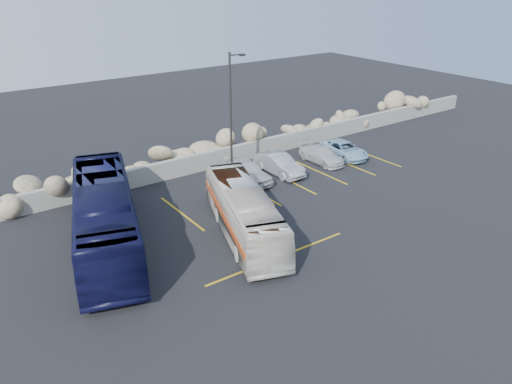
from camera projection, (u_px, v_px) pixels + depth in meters
ground at (297, 253)px, 23.84m from camera, size 90.00×90.00×0.00m
seawall at (179, 167)px, 32.47m from camera, size 60.00×0.40×1.20m
riprap_pile at (170, 152)px, 33.07m from camera, size 54.00×2.80×2.60m
parking_lines at (297, 191)px, 30.43m from camera, size 18.16×9.36×0.01m
lamppost at (232, 114)px, 30.47m from camera, size 1.14×0.18×8.00m
vintage_bus at (244, 212)px, 24.95m from camera, size 5.02×9.28×2.53m
tour_coach at (105, 216)px, 23.85m from camera, size 6.00×11.72×3.19m
car_a at (247, 171)px, 31.60m from camera, size 1.67×4.06×1.38m
car_b at (279, 164)px, 32.82m from camera, size 1.44×4.02×1.32m
car_c at (321, 155)px, 34.77m from camera, size 1.54×3.74×1.08m
car_d at (344, 150)px, 35.78m from camera, size 2.22×4.16×1.11m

